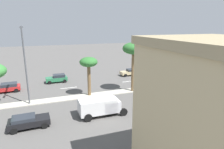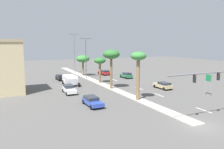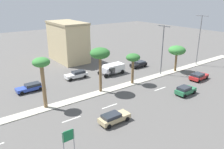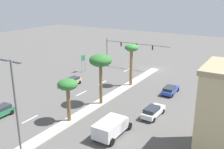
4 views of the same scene
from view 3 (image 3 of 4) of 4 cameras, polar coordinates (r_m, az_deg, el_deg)
The scene contains 20 objects.
ground_plane at distance 40.75m, azimuth 0.14°, elevation -3.71°, with size 160.00×160.00×0.00m, color #565451.
median_curb at distance 45.02m, azimuth 7.36°, elevation -1.49°, with size 1.80×63.60×0.12m, color #B7B2A3.
lane_stripe_trailing at distance 31.88m, azimuth -10.18°, elevation -11.06°, with size 0.20×2.80×0.01m, color silver.
lane_stripe_mid at distance 34.77m, azimuth -0.61°, elevation -7.99°, with size 0.20×2.80×0.01m, color silver.
lane_stripe_front at distance 41.81m, azimuth 12.05°, elevation -3.54°, with size 0.20×2.80×0.01m, color silver.
directional_road_sign at distance 23.41m, azimuth -10.90°, elevation -15.89°, with size 0.10×1.24×3.70m.
commercial_building at distance 58.61m, azimuth -11.05°, elevation 8.16°, with size 11.77×6.61×9.78m.
palm_tree_near at distance 33.40m, azimuth -17.32°, elevation 1.82°, with size 2.48×2.48×7.68m.
palm_tree_center at distance 37.55m, azimuth -3.04°, elevation 5.04°, with size 3.36×3.36×7.73m.
palm_tree_outboard at distance 41.81m, azimuth 5.32°, elevation 3.94°, with size 2.63×2.63×5.79m.
palm_tree_mid at distance 50.78m, azimuth 16.05°, elevation 5.79°, with size 3.66×3.66×5.66m.
street_lamp_right at distance 47.69m, azimuth 12.63°, elevation 6.92°, with size 2.90×0.24×10.18m.
street_lamp_mid at distance 56.90m, azimuth 21.18°, elevation 8.81°, with size 2.90×0.24×11.60m.
sedan_blue_near at distance 42.24m, azimuth -19.86°, elevation -3.02°, with size 1.97×4.63×1.33m.
sedan_tan_outboard at distance 30.34m, azimuth 0.45°, elevation -10.80°, with size 1.87×4.35×1.37m.
sedan_red_left at distance 48.13m, azimuth 20.97°, elevation -0.40°, with size 2.34×4.44×1.38m.
sedan_black_trailing at distance 53.33m, azimuth 6.76°, elevation 2.63°, with size 2.05×4.14×1.31m.
sedan_white_right at distance 46.31m, azimuth -8.89°, elevation 0.00°, with size 1.97×4.60×1.50m.
sedan_green_center at distance 40.33m, azimuth 17.97°, elevation -3.77°, with size 1.95×3.86×1.48m.
box_truck at distance 48.07m, azimuth 0.05°, elevation 1.48°, with size 2.61×5.49×2.10m.
Camera 3 is at (29.98, 2.26, 16.03)m, focal length 36.27 mm.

